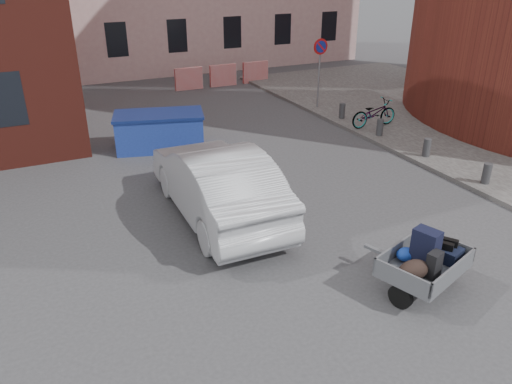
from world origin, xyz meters
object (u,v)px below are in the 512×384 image
dumpster (160,131)px  silver_car (217,182)px  trailer (424,262)px  bicycle (374,113)px

dumpster → silver_car: (-0.06, -5.05, 0.27)m
trailer → dumpster: (-2.17, 9.41, -0.03)m
dumpster → bicycle: size_ratio=1.67×
dumpster → silver_car: size_ratio=0.59×
trailer → dumpster: 9.65m
trailer → bicycle: 9.53m
silver_car → dumpster: bearing=-89.5°
silver_car → trailer: bearing=118.3°
trailer → silver_car: bearing=98.5°
trailer → silver_car: (-2.23, 4.36, 0.24)m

